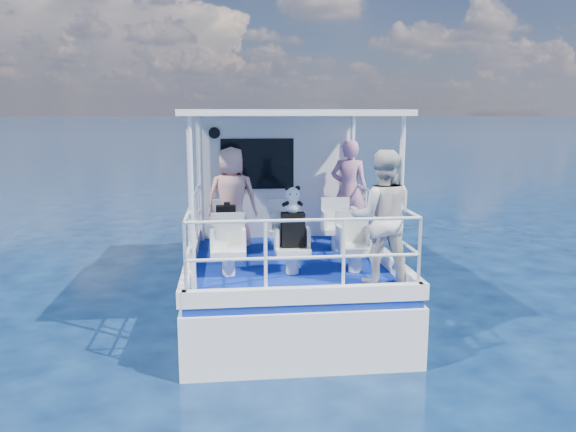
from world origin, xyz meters
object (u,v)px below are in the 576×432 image
object	(u,v)px
passenger_port_fwd	(232,199)
passenger_stbd_aft	(382,218)
backpack_center	(293,230)
panda	(293,199)

from	to	relation	value
passenger_port_fwd	passenger_stbd_aft	bearing A→B (deg)	138.59
passenger_port_fwd	passenger_stbd_aft	distance (m)	2.88
backpack_center	panda	bearing A→B (deg)	-130.75
passenger_port_fwd	panda	xyz separation A→B (m)	(0.82, -1.53, 0.20)
backpack_center	passenger_port_fwd	bearing A→B (deg)	118.48
passenger_stbd_aft	backpack_center	bearing A→B (deg)	-17.72
panda	backpack_center	bearing A→B (deg)	49.25
passenger_port_fwd	passenger_stbd_aft	world-z (taller)	passenger_stbd_aft
passenger_port_fwd	panda	size ratio (longest dim) A/B	4.53
backpack_center	panda	distance (m)	0.43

